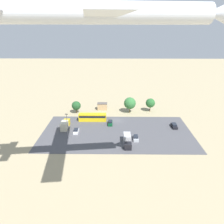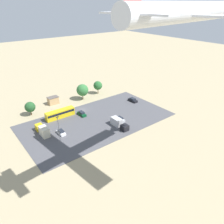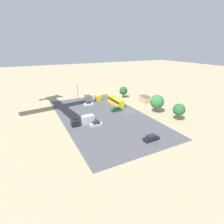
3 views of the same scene
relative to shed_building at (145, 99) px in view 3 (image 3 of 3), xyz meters
The scene contains 14 objects.
ground_plane 15.20m from the shed_building, 116.77° to the left, with size 400.00×400.00×0.00m, color tan.
parking_lot_surface 25.62m from the shed_building, 105.44° to the left, with size 56.18×30.69×0.08m.
shed_building is the anchor object (origin of this frame).
bus 14.30m from the shed_building, 76.29° to the left, with size 11.55×2.48×3.24m.
parked_car_0 26.46m from the shed_building, 71.08° to the left, with size 1.77×4.08×1.43m.
parked_car_1 35.72m from the shed_building, 145.80° to the left, with size 1.91×4.67×1.62m.
parked_car_2 17.98m from the shed_building, 103.45° to the left, with size 1.76×4.52×1.61m.
parked_car_3 33.18m from the shed_building, 113.80° to the left, with size 1.76×4.16×1.52m.
parked_truck_0 34.96m from the shed_building, 107.03° to the left, with size 2.41×7.94×2.93m.
parked_truck_1 25.23m from the shed_building, 57.74° to the left, with size 2.38×8.01×3.20m.
tree_near_shed 13.85m from the shed_building, 162.89° to the left, with size 5.44×5.44×7.34m.
tree_apron_mid 12.77m from the shed_building, 22.28° to the left, with size 4.14×4.14×5.69m.
tree_apron_far 22.88m from the shed_building, behind, with size 4.29×4.29×6.33m.
light_pole_lot_centre 31.09m from the shed_building, 69.53° to the left, with size 0.90×0.28×9.06m.
Camera 3 is at (-56.48, 36.61, 25.59)m, focal length 28.00 mm.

